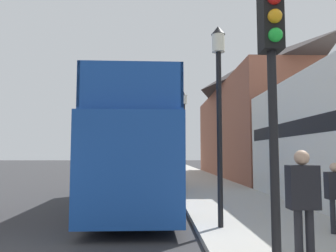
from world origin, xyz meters
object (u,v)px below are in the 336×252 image
(parked_car_ahead_of_bus, at_px, (153,175))
(lamp_post_nearest, at_px, (219,87))
(pedestrian_nearest, at_px, (303,195))
(traffic_signal, at_px, (272,67))
(lamp_post_second, at_px, (184,121))
(lamp_post_third, at_px, (175,133))
(tour_bus, at_px, (138,155))
(pedestrian_second, at_px, (335,191))

(parked_car_ahead_of_bus, bearing_deg, lamp_post_nearest, -83.17)
(pedestrian_nearest, distance_m, traffic_signal, 2.20)
(lamp_post_second, xyz_separation_m, lamp_post_third, (0.01, 9.10, -0.04))
(traffic_signal, relative_size, lamp_post_second, 0.79)
(pedestrian_nearest, distance_m, lamp_post_third, 21.12)
(tour_bus, height_order, lamp_post_nearest, lamp_post_nearest)
(tour_bus, relative_size, lamp_post_nearest, 2.01)
(pedestrian_nearest, distance_m, lamp_post_second, 12.14)
(pedestrian_nearest, bearing_deg, lamp_post_nearest, 105.94)
(tour_bus, xyz_separation_m, traffic_signal, (2.24, -7.90, 1.22))
(pedestrian_nearest, bearing_deg, lamp_post_second, 94.35)
(parked_car_ahead_of_bus, xyz_separation_m, lamp_post_third, (1.62, 6.98, 2.86))
(lamp_post_nearest, bearing_deg, pedestrian_second, -16.65)
(tour_bus, relative_size, parked_car_ahead_of_bus, 2.41)
(pedestrian_nearest, relative_size, lamp_post_nearest, 0.37)
(pedestrian_second, height_order, lamp_post_nearest, lamp_post_nearest)
(parked_car_ahead_of_bus, distance_m, lamp_post_nearest, 11.71)
(lamp_post_third, bearing_deg, tour_bus, -98.64)
(parked_car_ahead_of_bus, relative_size, lamp_post_nearest, 0.83)
(tour_bus, relative_size, pedestrian_second, 6.42)
(tour_bus, bearing_deg, traffic_signal, -75.12)
(parked_car_ahead_of_bus, distance_m, pedestrian_second, 12.67)
(traffic_signal, height_order, lamp_post_third, lamp_post_third)
(pedestrian_nearest, bearing_deg, parked_car_ahead_of_bus, 100.19)
(pedestrian_second, bearing_deg, parked_car_ahead_of_bus, 109.22)
(pedestrian_nearest, height_order, lamp_post_second, lamp_post_second)
(pedestrian_second, distance_m, lamp_post_second, 10.47)
(pedestrian_second, relative_size, traffic_signal, 0.39)
(pedestrian_nearest, xyz_separation_m, lamp_post_second, (-0.90, 11.87, 2.36))
(tour_bus, xyz_separation_m, parked_car_ahead_of_bus, (0.51, 7.05, -1.15))
(lamp_post_third, bearing_deg, pedestrian_second, -82.35)
(lamp_post_second, relative_size, lamp_post_third, 1.01)
(parked_car_ahead_of_bus, height_order, lamp_post_nearest, lamp_post_nearest)
(tour_bus, relative_size, lamp_post_third, 2.01)
(parked_car_ahead_of_bus, xyz_separation_m, pedestrian_nearest, (2.52, -13.99, 0.54))
(lamp_post_nearest, height_order, lamp_post_second, lamp_post_second)
(parked_car_ahead_of_bus, distance_m, pedestrian_nearest, 14.23)
(pedestrian_second, height_order, traffic_signal, traffic_signal)
(parked_car_ahead_of_bus, height_order, lamp_post_third, lamp_post_third)
(tour_bus, xyz_separation_m, pedestrian_second, (4.67, -4.91, -0.76))
(tour_bus, relative_size, traffic_signal, 2.51)
(tour_bus, distance_m, traffic_signal, 8.30)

